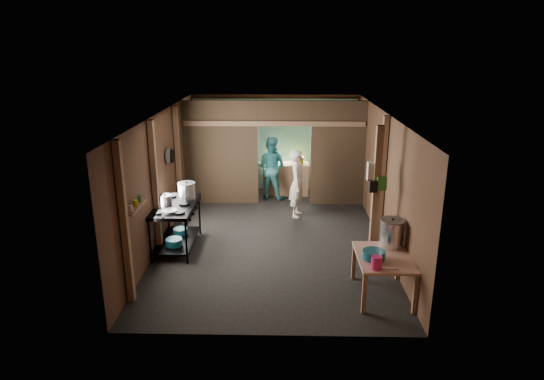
{
  "coord_description": "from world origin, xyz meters",
  "views": [
    {
      "loc": [
        0.21,
        -9.16,
        3.93
      ],
      "look_at": [
        0.0,
        -0.2,
        1.1
      ],
      "focal_mm": 30.96,
      "sensor_mm": 36.0,
      "label": 1
    }
  ],
  "objects_px": {
    "gas_range": "(176,226)",
    "cook": "(298,183)",
    "prep_table": "(383,276)",
    "stock_pot": "(392,233)",
    "stove_pot_large": "(187,191)",
    "yellow_tub": "(297,160)",
    "pink_bucket": "(377,263)"
  },
  "relations": [
    {
      "from": "gas_range",
      "to": "cook",
      "type": "bearing_deg",
      "value": 37.58
    },
    {
      "from": "yellow_tub",
      "to": "stove_pot_large",
      "type": "bearing_deg",
      "value": -125.99
    },
    {
      "from": "pink_bucket",
      "to": "cook",
      "type": "height_order",
      "value": "cook"
    },
    {
      "from": "prep_table",
      "to": "stock_pot",
      "type": "relative_size",
      "value": 2.42
    },
    {
      "from": "prep_table",
      "to": "pink_bucket",
      "type": "height_order",
      "value": "pink_bucket"
    },
    {
      "from": "prep_table",
      "to": "yellow_tub",
      "type": "distance_m",
      "value": 5.47
    },
    {
      "from": "stock_pot",
      "to": "cook",
      "type": "bearing_deg",
      "value": 114.43
    },
    {
      "from": "prep_table",
      "to": "stock_pot",
      "type": "xyz_separation_m",
      "value": [
        0.19,
        0.41,
        0.57
      ]
    },
    {
      "from": "yellow_tub",
      "to": "cook",
      "type": "xyz_separation_m",
      "value": [
        -0.04,
        -1.67,
        -0.14
      ]
    },
    {
      "from": "prep_table",
      "to": "cook",
      "type": "height_order",
      "value": "cook"
    },
    {
      "from": "stove_pot_large",
      "to": "cook",
      "type": "relative_size",
      "value": 0.22
    },
    {
      "from": "gas_range",
      "to": "pink_bucket",
      "type": "relative_size",
      "value": 7.84
    },
    {
      "from": "stove_pot_large",
      "to": "stock_pot",
      "type": "xyz_separation_m",
      "value": [
        3.73,
        -1.7,
        -0.16
      ]
    },
    {
      "from": "gas_range",
      "to": "stock_pot",
      "type": "relative_size",
      "value": 3.21
    },
    {
      "from": "stove_pot_large",
      "to": "gas_range",
      "type": "bearing_deg",
      "value": -115.26
    },
    {
      "from": "cook",
      "to": "stock_pot",
      "type": "bearing_deg",
      "value": -146.47
    },
    {
      "from": "gas_range",
      "to": "cook",
      "type": "relative_size",
      "value": 0.97
    },
    {
      "from": "stock_pot",
      "to": "yellow_tub",
      "type": "bearing_deg",
      "value": 106.18
    },
    {
      "from": "stove_pot_large",
      "to": "yellow_tub",
      "type": "relative_size",
      "value": 1.1
    },
    {
      "from": "prep_table",
      "to": "pink_bucket",
      "type": "xyz_separation_m",
      "value": [
        -0.21,
        -0.43,
        0.44
      ]
    },
    {
      "from": "gas_range",
      "to": "cook",
      "type": "height_order",
      "value": "cook"
    },
    {
      "from": "yellow_tub",
      "to": "cook",
      "type": "height_order",
      "value": "cook"
    },
    {
      "from": "stove_pot_large",
      "to": "pink_bucket",
      "type": "xyz_separation_m",
      "value": [
        3.33,
        -2.55,
        -0.28
      ]
    },
    {
      "from": "prep_table",
      "to": "stock_pot",
      "type": "bearing_deg",
      "value": 64.54
    },
    {
      "from": "pink_bucket",
      "to": "yellow_tub",
      "type": "height_order",
      "value": "yellow_tub"
    },
    {
      "from": "gas_range",
      "to": "cook",
      "type": "distance_m",
      "value": 3.1
    },
    {
      "from": "gas_range",
      "to": "yellow_tub",
      "type": "relative_size",
      "value": 4.79
    },
    {
      "from": "stove_pot_large",
      "to": "prep_table",
      "type": "bearing_deg",
      "value": -30.82
    },
    {
      "from": "stove_pot_large",
      "to": "yellow_tub",
      "type": "distance_m",
      "value": 3.94
    },
    {
      "from": "pink_bucket",
      "to": "stock_pot",
      "type": "bearing_deg",
      "value": 64.46
    },
    {
      "from": "yellow_tub",
      "to": "pink_bucket",
      "type": "bearing_deg",
      "value": -79.94
    },
    {
      "from": "stove_pot_large",
      "to": "stock_pot",
      "type": "bearing_deg",
      "value": -24.53
    }
  ]
}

